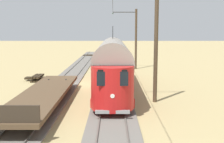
# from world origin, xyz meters

# --- Properties ---
(ground_plane) EXTENTS (220.00, 220.00, 0.00)m
(ground_plane) POSITION_xyz_m (0.00, 0.00, 0.00)
(ground_plane) COLOR tan
(track_streetcar_siding) EXTENTS (2.80, 80.00, 0.18)m
(track_streetcar_siding) POSITION_xyz_m (-2.30, -0.31, 0.05)
(track_streetcar_siding) COLOR #666059
(track_streetcar_siding) RESTS_ON ground
(track_adjacent_siding) EXTENTS (2.80, 80.00, 0.18)m
(track_adjacent_siding) POSITION_xyz_m (2.30, -0.31, 0.05)
(track_adjacent_siding) COLOR #666059
(track_adjacent_siding) RESTS_ON ground
(vintage_streetcar) EXTENTS (2.65, 16.47, 5.29)m
(vintage_streetcar) POSITION_xyz_m (-2.30, 2.75, 2.26)
(vintage_streetcar) COLOR red
(vintage_streetcar) RESTS_ON ground
(flatcar_adjacent) EXTENTS (2.80, 13.61, 1.60)m
(flatcar_adjacent) POSITION_xyz_m (2.30, 7.77, 0.86)
(flatcar_adjacent) COLOR brown
(flatcar_adjacent) RESTS_ON ground
(catenary_pole_foreground) EXTENTS (3.22, 0.28, 7.72)m
(catenary_pole_foreground) POSITION_xyz_m (-5.20, -11.26, 4.04)
(catenary_pole_foreground) COLOR #423323
(catenary_pole_foreground) RESTS_ON ground
(catenary_pole_mid_near) EXTENTS (3.22, 0.28, 7.72)m
(catenary_pole_mid_near) POSITION_xyz_m (-5.20, 6.47, 4.04)
(catenary_pole_mid_near) COLOR #423323
(catenary_pole_mid_near) RESTS_ON ground
(overhead_wire_run) EXTENTS (3.01, 39.46, 0.18)m
(overhead_wire_run) POSITION_xyz_m (-2.37, 5.65, 7.17)
(overhead_wire_run) COLOR black
(overhead_wire_run) RESTS_ON ground
(spare_tie_stack) EXTENTS (2.40, 2.40, 0.54)m
(spare_tie_stack) POSITION_xyz_m (5.28, -2.22, 0.27)
(spare_tie_stack) COLOR #2D2316
(spare_tie_stack) RESTS_ON ground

